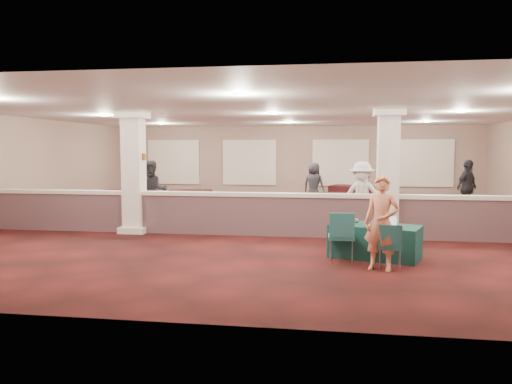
# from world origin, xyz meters

# --- Properties ---
(ground) EXTENTS (16.00, 16.00, 0.00)m
(ground) POSITION_xyz_m (0.00, 0.00, 0.00)
(ground) COLOR #431110
(ground) RESTS_ON ground
(wall_back) EXTENTS (16.00, 0.04, 3.20)m
(wall_back) POSITION_xyz_m (0.00, 8.00, 1.60)
(wall_back) COLOR #8A6D5F
(wall_back) RESTS_ON ground
(wall_front) EXTENTS (16.00, 0.04, 3.20)m
(wall_front) POSITION_xyz_m (0.00, -8.00, 1.60)
(wall_front) COLOR #8A6D5F
(wall_front) RESTS_ON ground
(wall_left) EXTENTS (0.04, 16.00, 3.20)m
(wall_left) POSITION_xyz_m (-8.00, 0.00, 1.60)
(wall_left) COLOR #8A6D5F
(wall_left) RESTS_ON ground
(ceiling) EXTENTS (16.00, 16.00, 0.02)m
(ceiling) POSITION_xyz_m (0.00, 0.00, 3.20)
(ceiling) COLOR silver
(ceiling) RESTS_ON wall_back
(partition_wall) EXTENTS (15.60, 0.28, 1.10)m
(partition_wall) POSITION_xyz_m (0.00, -1.50, 0.57)
(partition_wall) COLOR brown
(partition_wall) RESTS_ON ground
(column_left) EXTENTS (0.72, 0.72, 3.20)m
(column_left) POSITION_xyz_m (-3.50, -1.50, 1.64)
(column_left) COLOR silver
(column_left) RESTS_ON ground
(column_right) EXTENTS (0.72, 0.72, 3.20)m
(column_right) POSITION_xyz_m (3.00, -1.50, 1.64)
(column_right) COLOR silver
(column_right) RESTS_ON ground
(sconce_left) EXTENTS (0.12, 0.12, 0.18)m
(sconce_left) POSITION_xyz_m (-3.78, -1.50, 2.00)
(sconce_left) COLOR brown
(sconce_left) RESTS_ON column_left
(sconce_right) EXTENTS (0.12, 0.12, 0.18)m
(sconce_right) POSITION_xyz_m (-3.22, -1.50, 2.00)
(sconce_right) COLOR brown
(sconce_right) RESTS_ON column_left
(near_table) EXTENTS (1.94, 1.39, 0.67)m
(near_table) POSITION_xyz_m (2.54, -3.71, 0.34)
(near_table) COLOR #0E342C
(near_table) RESTS_ON ground
(conf_chair_main) EXTENTS (0.46, 0.46, 0.85)m
(conf_chair_main) POSITION_xyz_m (2.72, -4.75, 0.50)
(conf_chair_main) COLOR #226063
(conf_chair_main) RESTS_ON ground
(conf_chair_side) EXTENTS (0.51, 0.51, 0.99)m
(conf_chair_side) POSITION_xyz_m (1.86, -4.26, 0.59)
(conf_chair_side) COLOR #226063
(conf_chair_side) RESTS_ON ground
(woman) EXTENTS (0.73, 0.60, 1.74)m
(woman) POSITION_xyz_m (2.57, -4.75, 0.87)
(woman) COLOR #E68064
(woman) RESTS_ON ground
(far_table_front_left) EXTENTS (2.13, 1.47, 0.79)m
(far_table_front_left) POSITION_xyz_m (-5.37, 1.95, 0.39)
(far_table_front_left) COLOR black
(far_table_front_left) RESTS_ON ground
(far_table_front_center) EXTENTS (1.95, 0.98, 0.79)m
(far_table_front_center) POSITION_xyz_m (-0.60, 0.30, 0.39)
(far_table_front_center) COLOR black
(far_table_front_center) RESTS_ON ground
(far_table_front_right) EXTENTS (1.77, 1.24, 0.65)m
(far_table_front_right) POSITION_xyz_m (2.60, 3.00, 0.33)
(far_table_front_right) COLOR black
(far_table_front_right) RESTS_ON ground
(far_table_back_left) EXTENTS (1.75, 1.10, 0.66)m
(far_table_back_left) POSITION_xyz_m (-3.62, 4.17, 0.33)
(far_table_back_left) COLOR black
(far_table_back_left) RESTS_ON ground
(far_table_back_center) EXTENTS (1.89, 1.28, 0.70)m
(far_table_back_center) POSITION_xyz_m (2.00, 3.20, 0.35)
(far_table_back_center) COLOR black
(far_table_back_center) RESTS_ON ground
(far_table_back_right) EXTENTS (2.20, 1.63, 0.80)m
(far_table_back_right) POSITION_xyz_m (2.60, 5.33, 0.40)
(far_table_back_right) COLOR black
(far_table_back_right) RESTS_ON ground
(attendee_a) EXTENTS (1.01, 0.82, 1.85)m
(attendee_a) POSITION_xyz_m (-3.76, 0.56, 0.93)
(attendee_a) COLOR black
(attendee_a) RESTS_ON ground
(attendee_b) EXTENTS (1.28, 0.78, 1.85)m
(attendee_b) POSITION_xyz_m (2.48, 0.00, 0.93)
(attendee_b) COLOR silver
(attendee_b) RESTS_ON ground
(attendee_c) EXTENTS (1.12, 1.15, 1.85)m
(attendee_c) POSITION_xyz_m (6.07, 3.29, 0.93)
(attendee_c) COLOR black
(attendee_c) RESTS_ON ground
(attendee_d) EXTENTS (0.94, 0.72, 1.68)m
(attendee_d) POSITION_xyz_m (0.97, 5.08, 0.84)
(attendee_d) COLOR black
(attendee_d) RESTS_ON ground
(laptop_base) EXTENTS (0.36, 0.30, 0.02)m
(laptop_base) POSITION_xyz_m (2.79, -3.84, 0.68)
(laptop_base) COLOR silver
(laptop_base) RESTS_ON near_table
(laptop_screen) EXTENTS (0.29, 0.11, 0.20)m
(laptop_screen) POSITION_xyz_m (2.82, -3.74, 0.79)
(laptop_screen) COLOR silver
(laptop_screen) RESTS_ON near_table
(screen_glow) EXTENTS (0.26, 0.09, 0.17)m
(screen_glow) POSITION_xyz_m (2.82, -3.75, 0.78)
(screen_glow) COLOR silver
(screen_glow) RESTS_ON near_table
(knitting) EXTENTS (0.44, 0.38, 0.03)m
(knitting) POSITION_xyz_m (2.51, -3.94, 0.68)
(knitting) COLOR #C16E1F
(knitting) RESTS_ON near_table
(yarn_cream) EXTENTS (0.10, 0.10, 0.10)m
(yarn_cream) POSITION_xyz_m (2.03, -3.64, 0.72)
(yarn_cream) COLOR beige
(yarn_cream) RESTS_ON near_table
(yarn_red) EXTENTS (0.09, 0.09, 0.09)m
(yarn_red) POSITION_xyz_m (1.95, -3.46, 0.72)
(yarn_red) COLOR #5A1512
(yarn_red) RESTS_ON near_table
(yarn_grey) EXTENTS (0.10, 0.10, 0.10)m
(yarn_grey) POSITION_xyz_m (2.18, -3.47, 0.72)
(yarn_grey) COLOR #4F4F54
(yarn_grey) RESTS_ON near_table
(scissors) EXTENTS (0.11, 0.06, 0.01)m
(scissors) POSITION_xyz_m (3.02, -4.15, 0.68)
(scissors) COLOR red
(scissors) RESTS_ON near_table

